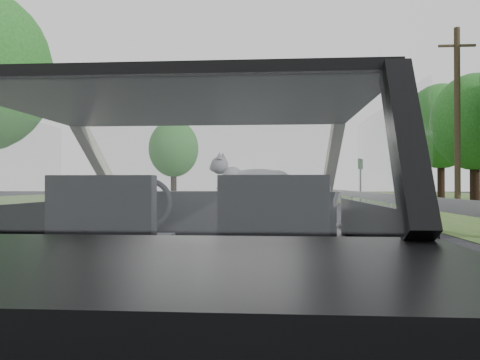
# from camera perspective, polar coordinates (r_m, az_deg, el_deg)

# --- Properties ---
(subject_car) EXTENTS (1.80, 4.00, 1.45)m
(subject_car) POSITION_cam_1_polar(r_m,az_deg,el_deg) (2.58, -4.91, -7.71)
(subject_car) COLOR black
(subject_car) RESTS_ON ground
(dashboard) EXTENTS (1.58, 0.45, 0.30)m
(dashboard) POSITION_cam_1_polar(r_m,az_deg,el_deg) (3.19, -3.14, -4.09)
(dashboard) COLOR black
(dashboard) RESTS_ON subject_car
(driver_seat) EXTENTS (0.50, 0.72, 0.42)m
(driver_seat) POSITION_cam_1_polar(r_m,az_deg,el_deg) (2.38, -15.59, -4.54)
(driver_seat) COLOR black
(driver_seat) RESTS_ON subject_car
(passenger_seat) EXTENTS (0.50, 0.72, 0.42)m
(passenger_seat) POSITION_cam_1_polar(r_m,az_deg,el_deg) (2.25, 4.07, -4.81)
(passenger_seat) COLOR black
(passenger_seat) RESTS_ON subject_car
(steering_wheel) EXTENTS (0.36, 0.36, 0.04)m
(steering_wheel) POSITION_cam_1_polar(r_m,az_deg,el_deg) (2.97, -11.54, -2.99)
(steering_wheel) COLOR black
(steering_wheel) RESTS_ON dashboard
(cat) EXTENTS (0.62, 0.32, 0.27)m
(cat) POSITION_cam_1_polar(r_m,az_deg,el_deg) (3.13, 2.08, 0.18)
(cat) COLOR gray
(cat) RESTS_ON dashboard
(guardrail) EXTENTS (0.05, 90.00, 0.32)m
(guardrail) POSITION_cam_1_polar(r_m,az_deg,el_deg) (13.13, 21.43, -2.56)
(guardrail) COLOR gray
(guardrail) RESTS_ON ground
(other_car) EXTENTS (1.83, 4.30, 1.40)m
(other_car) POSITION_cam_1_polar(r_m,az_deg,el_deg) (20.31, 0.72, -1.55)
(other_car) COLOR #B2B2B2
(other_car) RESTS_ON ground
(highway_sign) EXTENTS (0.50, 0.97, 2.54)m
(highway_sign) POSITION_cam_1_polar(r_m,az_deg,el_deg) (27.72, 14.47, -0.09)
(highway_sign) COLOR #195020
(highway_sign) RESTS_ON ground
(utility_pole) EXTENTS (0.33, 0.33, 7.82)m
(utility_pole) POSITION_cam_1_polar(r_m,az_deg,el_deg) (22.34, 24.97, 6.86)
(utility_pole) COLOR #403224
(utility_pole) RESTS_ON ground
(tree_2) EXTENTS (4.56, 4.56, 6.67)m
(tree_2) POSITION_cam_1_polar(r_m,az_deg,el_deg) (27.43, 26.70, 4.28)
(tree_2) COLOR #175016
(tree_2) RESTS_ON ground
(tree_3) EXTENTS (5.50, 5.50, 8.31)m
(tree_3) POSITION_cam_1_polar(r_m,az_deg,el_deg) (37.94, 23.29, 4.18)
(tree_3) COLOR #175016
(tree_3) RESTS_ON ground
(tree_6) EXTENTS (5.09, 5.09, 6.15)m
(tree_6) POSITION_cam_1_polar(r_m,az_deg,el_deg) (38.57, -8.09, 2.46)
(tree_6) COLOR #175016
(tree_6) RESTS_ON ground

